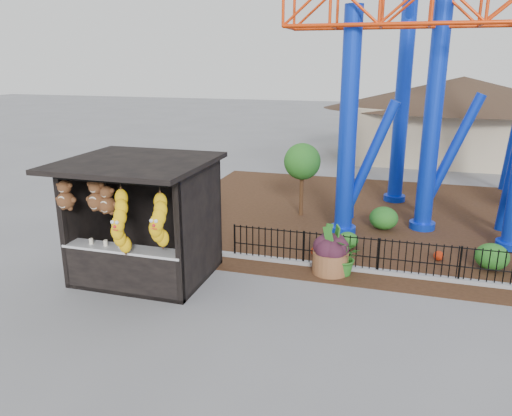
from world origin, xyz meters
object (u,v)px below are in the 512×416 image
(roller_coaster, at_px, (478,27))
(potted_plant, at_px, (345,257))
(terracotta_planter, at_px, (330,262))
(prize_booth, at_px, (139,223))

(roller_coaster, xyz_separation_m, potted_plant, (-3.16, -5.55, -5.93))
(terracotta_planter, bearing_deg, potted_plant, -3.26)
(prize_booth, bearing_deg, potted_plant, 19.67)
(prize_booth, bearing_deg, terracotta_planter, 21.37)
(roller_coaster, distance_m, potted_plant, 8.72)
(prize_booth, xyz_separation_m, potted_plant, (4.95, 1.77, -1.01))
(prize_booth, height_order, roller_coaster, roller_coaster)
(roller_coaster, height_order, terracotta_planter, roller_coaster)
(roller_coaster, xyz_separation_m, terracotta_planter, (-3.53, -5.53, -6.14))
(roller_coaster, height_order, potted_plant, roller_coaster)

